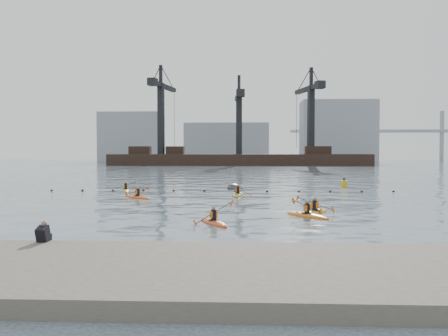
# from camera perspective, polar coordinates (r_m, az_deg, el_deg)

# --- Properties ---
(ground) EXTENTS (400.00, 400.00, 0.00)m
(ground) POSITION_cam_1_polar(r_m,az_deg,el_deg) (23.24, -2.29, -7.50)
(ground) COLOR #374650
(ground) RESTS_ON ground
(quay) EXTENTS (18.00, 7.12, 1.77)m
(quay) POSITION_cam_1_polar(r_m,az_deg,el_deg) (14.50, -5.47, -13.34)
(quay) COLOR #4C443D
(quay) RESTS_ON ground
(float_line) EXTENTS (33.24, 0.73, 0.24)m
(float_line) POSITION_cam_1_polar(r_m,az_deg,el_deg) (45.60, -0.47, -2.79)
(float_line) COLOR black
(float_line) RESTS_ON ground
(barge_pier) EXTENTS (72.00, 19.30, 29.50)m
(barge_pier) POSITION_cam_1_polar(r_m,az_deg,el_deg) (132.86, 1.71, 1.16)
(barge_pier) COLOR black
(barge_pier) RESTS_ON ground
(skyline) EXTENTS (141.00, 28.00, 22.00)m
(skyline) POSITION_cam_1_polar(r_m,az_deg,el_deg) (173.19, 2.75, 3.79)
(skyline) COLOR gray
(skyline) RESTS_ON ground
(kayaker_0) EXTENTS (2.13, 3.24, 1.34)m
(kayaker_0) POSITION_cam_1_polar(r_m,az_deg,el_deg) (25.35, -1.25, -6.47)
(kayaker_0) COLOR #E34815
(kayaker_0) RESTS_ON ground
(kayaker_1) EXTENTS (2.42, 3.51, 1.27)m
(kayaker_1) POSITION_cam_1_polar(r_m,az_deg,el_deg) (29.89, 10.88, -5.19)
(kayaker_1) COLOR gold
(kayaker_1) RESTS_ON ground
(kayaker_2) EXTENTS (2.87, 2.79, 1.07)m
(kayaker_2) POSITION_cam_1_polar(r_m,az_deg,el_deg) (39.84, -10.34, -3.41)
(kayaker_2) COLOR #EE5816
(kayaker_2) RESTS_ON ground
(kayaker_3) EXTENTS (2.47, 3.59, 1.40)m
(kayaker_3) POSITION_cam_1_polar(r_m,az_deg,el_deg) (41.16, 1.70, -3.19)
(kayaker_3) COLOR gold
(kayaker_3) RESTS_ON ground
(kayaker_4) EXTENTS (2.64, 3.18, 1.30)m
(kayaker_4) POSITION_cam_1_polar(r_m,az_deg,el_deg) (28.47, 9.97, -5.55)
(kayaker_4) COLOR orange
(kayaker_4) RESTS_ON ground
(kayaker_5) EXTENTS (2.17, 3.28, 1.14)m
(kayaker_5) POSITION_cam_1_polar(r_m,az_deg,el_deg) (47.02, -11.74, -2.60)
(kayaker_5) COLOR gold
(kayaker_5) RESTS_ON ground
(mooring_buoy) EXTENTS (2.39, 2.29, 1.38)m
(mooring_buoy) POSITION_cam_1_polar(r_m,az_deg,el_deg) (48.72, 1.37, -2.51)
(mooring_buoy) COLOR #3D3F42
(mooring_buoy) RESTS_ON ground
(nav_buoy) EXTENTS (0.67, 0.67, 1.22)m
(nav_buoy) POSITION_cam_1_polar(r_m,az_deg,el_deg) (52.87, 14.25, -1.82)
(nav_buoy) COLOR gold
(nav_buoy) RESTS_ON ground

